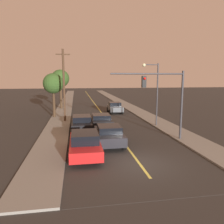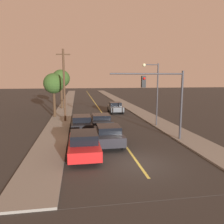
{
  "view_description": "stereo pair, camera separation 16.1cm",
  "coord_description": "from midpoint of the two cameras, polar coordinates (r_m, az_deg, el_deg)",
  "views": [
    {
      "loc": [
        -3.68,
        -12.07,
        5.12
      ],
      "look_at": [
        0.0,
        10.17,
        1.6
      ],
      "focal_mm": 35.0,
      "sensor_mm": 36.0,
      "label": 1
    },
    {
      "loc": [
        -3.52,
        -12.09,
        5.12
      ],
      "look_at": [
        0.0,
        10.17,
        1.6
      ],
      "focal_mm": 35.0,
      "sensor_mm": 36.0,
      "label": 2
    }
  ],
  "objects": [
    {
      "name": "utility_pole_left",
      "position": [
        25.86,
        -12.22,
        7.08
      ],
      "size": [
        1.6,
        0.24,
        8.24
      ],
      "color": "#422D1E",
      "rests_on": "ground"
    },
    {
      "name": "car_far_oncoming",
      "position": [
        32.43,
        1.02,
        1.22
      ],
      "size": [
        2.01,
        3.85,
        1.56
      ],
      "rotation": [
        0.0,
        0.0,
        3.14
      ],
      "color": "#474C51",
      "rests_on": "ground"
    },
    {
      "name": "traffic_signal_mast",
      "position": [
        17.94,
        13.71,
        5.05
      ],
      "size": [
        5.98,
        0.42,
        5.57
      ],
      "color": "#333338",
      "rests_on": "ground"
    },
    {
      "name": "sidewalk_right",
      "position": [
        49.22,
        1.92,
        2.97
      ],
      "size": [
        2.5,
        80.0,
        0.12
      ],
      "color": "gray",
      "rests_on": "ground"
    },
    {
      "name": "ground_plane",
      "position": [
        13.6,
        7.25,
        -13.31
      ],
      "size": [
        200.0,
        200.0,
        0.0
      ],
      "primitive_type": "plane",
      "color": "#2D2B28"
    },
    {
      "name": "sidewalk_left",
      "position": [
        48.39,
        -11.4,
        2.7
      ],
      "size": [
        2.5,
        80.0,
        0.12
      ],
      "color": "gray",
      "rests_on": "ground"
    },
    {
      "name": "car_outer_lane_front",
      "position": [
        14.79,
        -7.04,
        -8.12
      ],
      "size": [
        2.09,
        4.94,
        1.6
      ],
      "color": "red",
      "rests_on": "ground"
    },
    {
      "name": "tree_left_near",
      "position": [
        28.9,
        -14.86,
        7.12
      ],
      "size": [
        2.57,
        2.57,
        5.61
      ],
      "color": "#3D2B1C",
      "rests_on": "ground"
    },
    {
      "name": "streetlamp_right",
      "position": [
        23.3,
        11.02,
        6.79
      ],
      "size": [
        1.77,
        0.36,
        6.5
      ],
      "color": "#333338",
      "rests_on": "ground"
    },
    {
      "name": "road_surface",
      "position": [
        48.48,
        -4.68,
        2.79
      ],
      "size": [
        8.83,
        80.0,
        0.01
      ],
      "color": "#2D2B28",
      "rests_on": "ground"
    },
    {
      "name": "car_near_lane_front",
      "position": [
        16.93,
        -0.66,
        -5.88
      ],
      "size": [
        2.06,
        4.32,
        1.53
      ],
      "color": "black",
      "rests_on": "ground"
    },
    {
      "name": "tree_left_far",
      "position": [
        37.05,
        -13.05,
        8.41
      ],
      "size": [
        2.87,
        2.87,
        6.37
      ],
      "color": "#3D2B1C",
      "rests_on": "ground"
    },
    {
      "name": "car_outer_lane_second",
      "position": [
        22.02,
        -7.72,
        -2.65
      ],
      "size": [
        2.08,
        4.93,
        1.44
      ],
      "color": "black",
      "rests_on": "ground"
    },
    {
      "name": "car_near_lane_second",
      "position": [
        22.31,
        -2.74,
        -2.28
      ],
      "size": [
        2.08,
        4.56,
        1.49
      ],
      "color": "black",
      "rests_on": "ground"
    }
  ]
}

